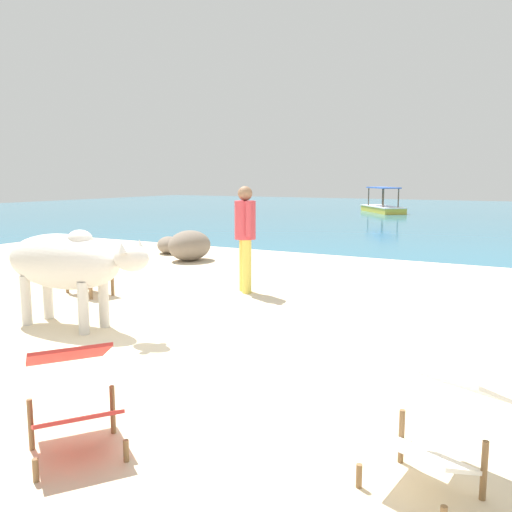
{
  "coord_description": "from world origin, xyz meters",
  "views": [
    {
      "loc": [
        3.64,
        -4.39,
        1.79
      ],
      "look_at": [
        -0.39,
        3.0,
        0.55
      ],
      "focal_mm": 37.58,
      "sensor_mm": 36.0,
      "label": 1
    }
  ],
  "objects_px": {
    "cow": "(66,263)",
    "low_bench_table": "(89,270)",
    "deck_chair_near": "(437,420)",
    "deck_chair_far": "(72,389)",
    "boat_yellow": "(383,207)",
    "person_standing": "(245,231)",
    "bottle": "(91,258)"
  },
  "relations": [
    {
      "from": "deck_chair_far",
      "to": "person_standing",
      "type": "xyz_separation_m",
      "value": [
        -1.38,
        4.68,
        0.56
      ]
    },
    {
      "from": "cow",
      "to": "boat_yellow",
      "type": "height_order",
      "value": "boat_yellow"
    },
    {
      "from": "cow",
      "to": "deck_chair_far",
      "type": "relative_size",
      "value": 2.21
    },
    {
      "from": "deck_chair_near",
      "to": "deck_chair_far",
      "type": "relative_size",
      "value": 0.97
    },
    {
      "from": "bottle",
      "to": "low_bench_table",
      "type": "bearing_deg",
      "value": -150.49
    },
    {
      "from": "bottle",
      "to": "boat_yellow",
      "type": "bearing_deg",
      "value": 93.97
    },
    {
      "from": "low_bench_table",
      "to": "boat_yellow",
      "type": "bearing_deg",
      "value": 107.62
    },
    {
      "from": "cow",
      "to": "low_bench_table",
      "type": "xyz_separation_m",
      "value": [
        -1.12,
        1.42,
        -0.4
      ]
    },
    {
      "from": "bottle",
      "to": "boat_yellow",
      "type": "distance_m",
      "value": 21.53
    },
    {
      "from": "deck_chair_near",
      "to": "cow",
      "type": "bearing_deg",
      "value": -86.82
    },
    {
      "from": "low_bench_table",
      "to": "deck_chair_near",
      "type": "relative_size",
      "value": 0.93
    },
    {
      "from": "low_bench_table",
      "to": "deck_chair_far",
      "type": "distance_m",
      "value": 4.8
    },
    {
      "from": "low_bench_table",
      "to": "boat_yellow",
      "type": "xyz_separation_m",
      "value": [
        -1.46,
        21.49,
        -0.12
      ]
    },
    {
      "from": "deck_chair_far",
      "to": "person_standing",
      "type": "distance_m",
      "value": 4.91
    },
    {
      "from": "person_standing",
      "to": "boat_yellow",
      "type": "relative_size",
      "value": 0.44
    },
    {
      "from": "low_bench_table",
      "to": "deck_chair_near",
      "type": "xyz_separation_m",
      "value": [
        5.54,
        -2.75,
        0.02
      ]
    },
    {
      "from": "cow",
      "to": "deck_chair_far",
      "type": "height_order",
      "value": "cow"
    },
    {
      "from": "bottle",
      "to": "boat_yellow",
      "type": "xyz_separation_m",
      "value": [
        -1.49,
        21.48,
        -0.31
      ]
    },
    {
      "from": "cow",
      "to": "low_bench_table",
      "type": "relative_size",
      "value": 2.44
    },
    {
      "from": "boat_yellow",
      "to": "deck_chair_near",
      "type": "bearing_deg",
      "value": 160.04
    },
    {
      "from": "low_bench_table",
      "to": "person_standing",
      "type": "bearing_deg",
      "value": 46.01
    },
    {
      "from": "low_bench_table",
      "to": "boat_yellow",
      "type": "distance_m",
      "value": 21.54
    },
    {
      "from": "bottle",
      "to": "deck_chair_near",
      "type": "xyz_separation_m",
      "value": [
        5.51,
        -2.77,
        -0.17
      ]
    },
    {
      "from": "low_bench_table",
      "to": "cow",
      "type": "bearing_deg",
      "value": -37.96
    },
    {
      "from": "deck_chair_near",
      "to": "deck_chair_far",
      "type": "xyz_separation_m",
      "value": [
        -2.17,
        -0.67,
        0.0
      ]
    },
    {
      "from": "deck_chair_far",
      "to": "boat_yellow",
      "type": "distance_m",
      "value": 25.38
    },
    {
      "from": "cow",
      "to": "deck_chair_far",
      "type": "distance_m",
      "value": 3.04
    },
    {
      "from": "low_bench_table",
      "to": "deck_chair_far",
      "type": "height_order",
      "value": "deck_chair_far"
    },
    {
      "from": "deck_chair_near",
      "to": "deck_chair_far",
      "type": "height_order",
      "value": "same"
    },
    {
      "from": "low_bench_table",
      "to": "deck_chair_near",
      "type": "distance_m",
      "value": 6.18
    },
    {
      "from": "deck_chair_far",
      "to": "person_standing",
      "type": "relative_size",
      "value": 0.58
    },
    {
      "from": "bottle",
      "to": "cow",
      "type": "bearing_deg",
      "value": -52.82
    }
  ]
}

